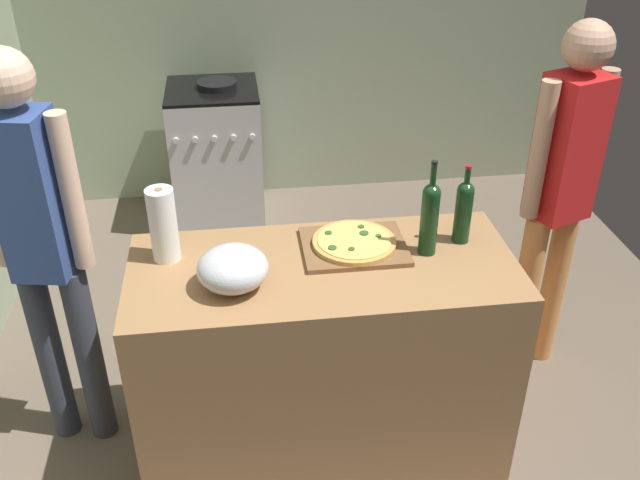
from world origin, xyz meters
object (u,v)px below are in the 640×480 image
object	(u,v)px
mixing_bowl	(233,268)
stove	(217,154)
pizza	(354,242)
paper_towel_roll	(163,225)
wine_bottle_amber	(430,216)
wine_bottle_clear	(464,209)
person_in_stripes	(42,239)
person_in_red	(560,185)

from	to	relation	value
mixing_bowl	stove	bearing A→B (deg)	92.14
pizza	paper_towel_roll	xyz separation A→B (m)	(-0.71, 0.03, 0.11)
wine_bottle_amber	wine_bottle_clear	bearing A→B (deg)	23.46
mixing_bowl	person_in_stripes	xyz separation A→B (m)	(-0.71, 0.29, 0.00)
stove	person_in_stripes	distance (m)	2.08
pizza	wine_bottle_clear	distance (m)	0.44
mixing_bowl	person_in_stripes	world-z (taller)	person_in_stripes
wine_bottle_clear	person_in_red	bearing A→B (deg)	28.23
wine_bottle_amber	stove	world-z (taller)	wine_bottle_amber
wine_bottle_clear	stove	size ratio (longest dim) A/B	0.34
mixing_bowl	stove	world-z (taller)	mixing_bowl
mixing_bowl	stove	size ratio (longest dim) A/B	0.27
paper_towel_roll	person_in_stripes	world-z (taller)	person_in_stripes
stove	person_in_red	size ratio (longest dim) A/B	0.56
wine_bottle_clear	person_in_stripes	distance (m)	1.60
mixing_bowl	paper_towel_roll	distance (m)	0.34
pizza	wine_bottle_amber	size ratio (longest dim) A/B	0.85
wine_bottle_clear	person_in_stripes	bearing A→B (deg)	176.75
stove	wine_bottle_amber	bearing A→B (deg)	-68.27
wine_bottle_clear	mixing_bowl	bearing A→B (deg)	-167.15
pizza	stove	bearing A→B (deg)	105.37
pizza	paper_towel_roll	bearing A→B (deg)	177.85
wine_bottle_amber	person_in_stripes	size ratio (longest dim) A/B	0.22
person_in_stripes	paper_towel_roll	bearing A→B (deg)	-8.62
paper_towel_roll	pizza	bearing A→B (deg)	-2.15
pizza	person_in_stripes	world-z (taller)	person_in_stripes
pizza	mixing_bowl	distance (m)	0.51
wine_bottle_clear	stove	world-z (taller)	wine_bottle_clear
person_in_stripes	wine_bottle_clear	bearing A→B (deg)	-3.25
stove	person_in_stripes	bearing A→B (deg)	-108.13
stove	mixing_bowl	bearing A→B (deg)	-87.86
pizza	person_in_stripes	distance (m)	1.18
paper_towel_roll	wine_bottle_clear	size ratio (longest dim) A/B	0.91
pizza	person_in_red	size ratio (longest dim) A/B	0.19
mixing_bowl	wine_bottle_amber	distance (m)	0.76
pizza	stove	world-z (taller)	pizza
pizza	wine_bottle_amber	bearing A→B (deg)	-12.70
paper_towel_roll	stove	size ratio (longest dim) A/B	0.31
pizza	stove	size ratio (longest dim) A/B	0.34
stove	person_in_stripes	world-z (taller)	person_in_stripes
paper_towel_roll	wine_bottle_clear	bearing A→B (deg)	-1.07
wine_bottle_amber	person_in_red	world-z (taller)	person_in_red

